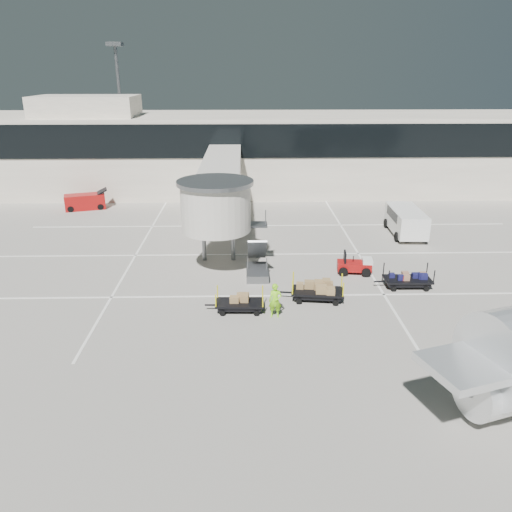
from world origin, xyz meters
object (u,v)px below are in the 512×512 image
object	(u,v)px
ground_worker	(275,301)
belt_loader	(85,202)
box_cart_far	(239,303)
baggage_tug	(355,265)
suitcase_cart	(408,280)
minivan	(405,219)
box_cart_near	(318,291)

from	to	relation	value
ground_worker	belt_loader	distance (m)	27.88
box_cart_far	baggage_tug	bearing A→B (deg)	37.03
baggage_tug	suitcase_cart	distance (m)	3.61
suitcase_cart	minivan	distance (m)	10.90
suitcase_cart	ground_worker	distance (m)	9.07
box_cart_near	baggage_tug	bearing A→B (deg)	59.97
baggage_tug	minivan	world-z (taller)	minivan
box_cart_far	minivan	world-z (taller)	minivan
box_cart_far	ground_worker	size ratio (longest dim) A/B	1.71
suitcase_cart	box_cart_far	size ratio (longest dim) A/B	1.06
suitcase_cart	minivan	bearing A→B (deg)	74.95
baggage_tug	box_cart_far	size ratio (longest dim) A/B	0.71
box_cart_far	belt_loader	distance (m)	26.22
box_cart_near	ground_worker	bearing A→B (deg)	-134.76
ground_worker	suitcase_cart	bearing A→B (deg)	24.60
box_cart_near	belt_loader	world-z (taller)	belt_loader
box_cart_far	suitcase_cart	bearing A→B (deg)	17.81
minivan	belt_loader	xyz separation A→B (m)	(-27.92, 8.28, -0.52)
ground_worker	minivan	size ratio (longest dim) A/B	0.34
minivan	belt_loader	distance (m)	29.13
baggage_tug	suitcase_cart	xyz separation A→B (m)	(2.74, -2.35, -0.04)
minivan	belt_loader	bearing A→B (deg)	165.75
baggage_tug	suitcase_cart	bearing A→B (deg)	-34.07
ground_worker	belt_loader	world-z (taller)	ground_worker
ground_worker	box_cart_far	bearing A→B (deg)	161.59
suitcase_cart	box_cart_near	bearing A→B (deg)	-163.48
belt_loader	box_cart_near	bearing A→B (deg)	-63.48
box_cart_near	ground_worker	xyz separation A→B (m)	(-2.56, -2.01, 0.38)
suitcase_cart	box_cart_far	distance (m)	10.64
suitcase_cart	minivan	size ratio (longest dim) A/B	0.63
suitcase_cart	ground_worker	bearing A→B (deg)	-155.59
box_cart_near	belt_loader	bearing A→B (deg)	140.46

